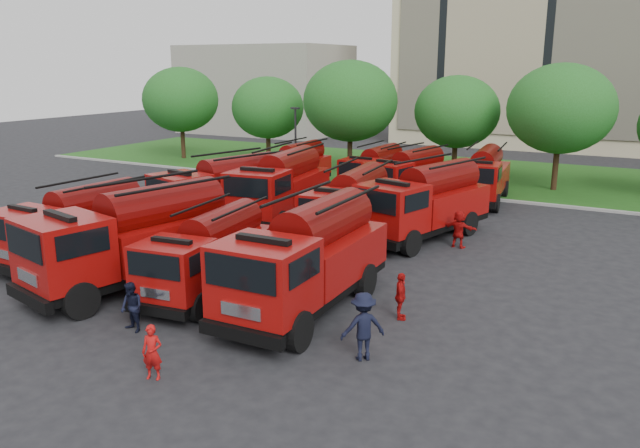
% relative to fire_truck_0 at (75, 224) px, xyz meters
% --- Properties ---
extents(ground, '(140.00, 140.00, 0.00)m').
position_rel_fire_truck_0_xyz_m(ground, '(9.05, 2.10, -1.54)').
color(ground, black).
rests_on(ground, ground).
extents(lawn, '(70.00, 16.00, 0.12)m').
position_rel_fire_truck_0_xyz_m(lawn, '(9.05, 28.10, -1.48)').
color(lawn, '#1C4813').
rests_on(lawn, ground).
extents(curb, '(70.00, 0.30, 0.14)m').
position_rel_fire_truck_0_xyz_m(curb, '(9.05, 20.00, -1.47)').
color(curb, gray).
rests_on(curb, ground).
extents(apartment_building, '(30.00, 14.18, 25.00)m').
position_rel_fire_truck_0_xyz_m(apartment_building, '(11.05, 50.04, 10.96)').
color(apartment_building, beige).
rests_on(apartment_building, ground).
extents(side_building, '(18.00, 12.00, 10.00)m').
position_rel_fire_truck_0_xyz_m(side_building, '(-20.95, 46.10, 3.46)').
color(side_building, gray).
rests_on(side_building, ground).
extents(tree_0, '(6.30, 6.30, 7.70)m').
position_rel_fire_truck_0_xyz_m(tree_0, '(-14.95, 24.10, 3.48)').
color(tree_0, '#382314').
rests_on(tree_0, ground).
extents(tree_1, '(5.71, 5.71, 6.98)m').
position_rel_fire_truck_0_xyz_m(tree_1, '(-6.95, 25.10, 3.01)').
color(tree_1, '#382314').
rests_on(tree_1, ground).
extents(tree_2, '(6.72, 6.72, 8.22)m').
position_rel_fire_truck_0_xyz_m(tree_2, '(1.05, 23.60, 3.82)').
color(tree_2, '#382314').
rests_on(tree_2, ground).
extents(tree_3, '(5.88, 5.88, 7.19)m').
position_rel_fire_truck_0_xyz_m(tree_3, '(8.05, 26.10, 3.14)').
color(tree_3, '#382314').
rests_on(tree_3, ground).
extents(tree_4, '(6.55, 6.55, 8.01)m').
position_rel_fire_truck_0_xyz_m(tree_4, '(15.05, 24.60, 3.68)').
color(tree_4, '#382314').
rests_on(tree_4, ground).
extents(lamp_post_0, '(0.60, 0.25, 5.11)m').
position_rel_fire_truck_0_xyz_m(lamp_post_0, '(-0.95, 19.30, 1.36)').
color(lamp_post_0, black).
rests_on(lamp_post_0, ground).
extents(fire_truck_0, '(2.72, 6.82, 3.06)m').
position_rel_fire_truck_0_xyz_m(fire_truck_0, '(0.00, 0.00, 0.00)').
color(fire_truck_0, black).
rests_on(fire_truck_0, ground).
extents(fire_truck_1, '(4.44, 8.35, 3.62)m').
position_rel_fire_truck_0_xyz_m(fire_truck_1, '(4.44, -1.14, 0.28)').
color(fire_truck_1, black).
rests_on(fire_truck_1, ground).
extents(fire_truck_2, '(2.95, 6.59, 2.90)m').
position_rel_fire_truck_0_xyz_m(fire_truck_2, '(7.25, -0.48, -0.08)').
color(fire_truck_2, black).
rests_on(fire_truck_2, ground).
extents(fire_truck_3, '(3.00, 7.83, 3.54)m').
position_rel_fire_truck_0_xyz_m(fire_truck_3, '(11.01, -0.13, 0.24)').
color(fire_truck_3, black).
rests_on(fire_truck_3, ground).
extents(fire_truck_4, '(4.37, 7.77, 3.36)m').
position_rel_fire_truck_0_xyz_m(fire_truck_4, '(1.45, 7.93, 0.15)').
color(fire_truck_4, black).
rests_on(fire_truck_4, ground).
extents(fire_truck_5, '(3.60, 8.01, 3.52)m').
position_rel_fire_truck_0_xyz_m(fire_truck_5, '(3.69, 9.95, 0.23)').
color(fire_truck_5, black).
rests_on(fire_truck_5, ground).
extents(fire_truck_6, '(3.23, 7.37, 3.25)m').
position_rel_fire_truck_0_xyz_m(fire_truck_6, '(8.70, 7.99, 0.10)').
color(fire_truck_6, black).
rests_on(fire_truck_6, ground).
extents(fire_truck_7, '(4.51, 7.97, 3.44)m').
position_rel_fire_truck_0_xyz_m(fire_truck_7, '(11.48, 10.05, 0.19)').
color(fire_truck_7, black).
rests_on(fire_truck_7, ground).
extents(fire_truck_8, '(2.40, 6.47, 2.94)m').
position_rel_fire_truck_0_xyz_m(fire_truck_8, '(0.08, 17.37, -0.06)').
color(fire_truck_8, black).
rests_on(fire_truck_8, ground).
extents(fire_truck_9, '(2.43, 6.38, 2.89)m').
position_rel_fire_truck_0_xyz_m(fire_truck_9, '(5.22, 18.67, -0.09)').
color(fire_truck_9, black).
rests_on(fire_truck_9, ground).
extents(fire_truck_10, '(3.47, 6.98, 3.04)m').
position_rel_fire_truck_0_xyz_m(fire_truck_10, '(7.90, 17.42, -0.01)').
color(fire_truck_10, black).
rests_on(fire_truck_10, ground).
extents(fire_truck_11, '(3.09, 7.07, 3.12)m').
position_rel_fire_truck_0_xyz_m(fire_truck_11, '(11.83, 19.27, 0.03)').
color(fire_truck_11, black).
rests_on(fire_truck_11, ground).
extents(firefighter_0, '(0.64, 0.55, 1.47)m').
position_rel_fire_truck_0_xyz_m(firefighter_0, '(9.84, -6.12, -1.54)').
color(firefighter_0, '#A70D0C').
rests_on(firefighter_0, ground).
extents(firefighter_1, '(0.83, 0.58, 1.55)m').
position_rel_fire_truck_0_xyz_m(firefighter_1, '(7.22, -4.19, -1.54)').
color(firefighter_1, black).
rests_on(firefighter_1, ground).
extents(firefighter_2, '(0.81, 1.03, 1.54)m').
position_rel_fire_truck_0_xyz_m(firefighter_2, '(14.01, 0.58, -1.54)').
color(firefighter_2, '#A70D0C').
rests_on(firefighter_2, ground).
extents(firefighter_3, '(1.35, 1.33, 1.93)m').
position_rel_fire_truck_0_xyz_m(firefighter_3, '(14.13, -2.53, -1.54)').
color(firefighter_3, black).
rests_on(firefighter_3, ground).
extents(firefighter_4, '(0.92, 0.76, 1.62)m').
position_rel_fire_truck_0_xyz_m(firefighter_4, '(3.97, 3.23, -1.54)').
color(firefighter_4, black).
rests_on(firefighter_4, ground).
extents(firefighter_5, '(1.63, 0.87, 1.67)m').
position_rel_fire_truck_0_xyz_m(firefighter_5, '(13.32, 9.34, -1.54)').
color(firefighter_5, '#A70D0C').
rests_on(firefighter_5, ground).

